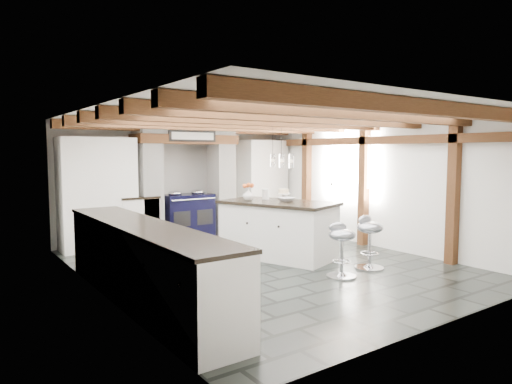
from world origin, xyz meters
TOP-DOWN VIEW (x-y plane):
  - ground at (0.00, 0.00)m, footprint 6.00×6.00m
  - room_shell at (-0.61, 1.42)m, footprint 6.00×6.03m
  - range_cooker at (0.00, 2.68)m, footprint 1.00×0.63m
  - kitchen_island at (0.49, 0.32)m, footprint 1.56×2.10m
  - bar_stool_near at (1.13, -1.07)m, footprint 0.43×0.43m
  - bar_stool_far at (0.46, -1.16)m, footprint 0.49×0.49m

SIDE VIEW (x-z plane):
  - ground at x=0.00m, z-range 0.00..0.00m
  - range_cooker at x=0.00m, z-range -0.03..0.96m
  - bar_stool_far at x=0.46m, z-range 0.09..0.86m
  - kitchen_island at x=0.49m, z-range -0.14..1.10m
  - bar_stool_near at x=1.13m, z-range 0.10..0.90m
  - room_shell at x=-0.61m, z-range -1.93..4.07m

